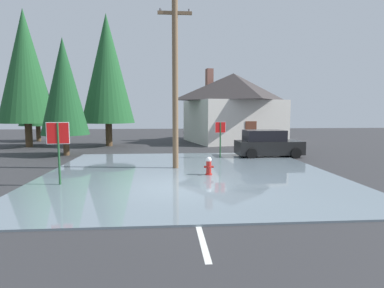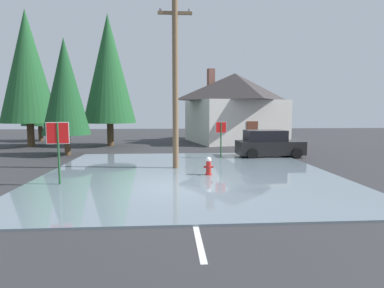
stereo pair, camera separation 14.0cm
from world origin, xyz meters
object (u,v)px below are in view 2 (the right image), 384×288
Objects in this scene: stop_sign_far at (221,133)px; pine_tree_far_center at (65,87)px; utility_pole at (175,83)px; stop_sign_near at (58,140)px; pine_tree_short_left at (39,90)px; fire_hydrant at (209,167)px; parked_car at (268,144)px; pine_tree_tall_left at (109,69)px; house at (235,107)px; pine_tree_mid_left at (27,67)px.

stop_sign_far is 0.30× the size of pine_tree_far_center.
utility_pole is 4.93m from stop_sign_far.
pine_tree_short_left is (-8.06, 18.69, 3.09)m from stop_sign_near.
pine_tree_far_center is (-8.26, 7.18, 3.93)m from fire_hydrant.
stop_sign_near is 0.59× the size of parked_car.
pine_tree_far_center is at bearing -107.79° from pine_tree_tall_left.
fire_hydrant is 0.10× the size of pine_tree_short_left.
pine_tree_tall_left is (-10.91, 7.01, 5.37)m from parked_car.
house reaches higher than fire_hydrant.
pine_tree_mid_left reaches higher than pine_tree_far_center.
fire_hydrant is 0.11× the size of utility_pole.
fire_hydrant is at bearing -105.33° from house.
utility_pole is 0.97× the size of pine_tree_short_left.
stop_sign_near is at bearing -120.85° from house.
house is at bearing 74.67° from fire_hydrant.
stop_sign_near is 2.87× the size of fire_hydrant.
stop_sign_near is at bearing -63.51° from pine_tree_mid_left.
pine_tree_far_center is (-1.73, -5.38, -1.81)m from pine_tree_tall_left.
stop_sign_far is at bearing 75.03° from fire_hydrant.
pine_tree_tall_left is (-6.53, 12.56, 5.74)m from fire_hydrant.
utility_pole is 15.61m from pine_tree_mid_left.
pine_tree_mid_left is (-6.18, -0.23, 0.10)m from pine_tree_tall_left.
stop_sign_far is at bearing -168.97° from parked_car.
parked_car is (10.23, 6.97, -0.95)m from stop_sign_near.
pine_tree_short_left is (-18.29, 11.72, 4.04)m from parked_car.
pine_tree_short_left is (-1.20, 4.94, -1.42)m from pine_tree_mid_left.
stop_sign_near is at bearing -145.73° from parked_car.
stop_sign_near is at bearing -166.35° from fire_hydrant.
pine_tree_tall_left reaches higher than fire_hydrant.
fire_hydrant is at bearing -128.27° from parked_car.
utility_pole is 14.84m from house.
pine_tree_mid_left is (-17.09, 6.79, 5.46)m from parked_car.
fire_hydrant is at bearing -104.97° from stop_sign_far.
pine_tree_short_left reaches higher than parked_car.
parked_car is (3.05, 0.60, -0.76)m from stop_sign_far.
pine_tree_mid_left is 7.07m from pine_tree_far_center.
pine_tree_far_center is at bearing -146.43° from house.
utility_pole is 3.63× the size of stop_sign_far.
house reaches higher than stop_sign_far.
utility_pole is at bearing 35.78° from stop_sign_near.
pine_tree_tall_left is 1.42× the size of pine_tree_far_center.
stop_sign_far is 0.27× the size of pine_tree_short_left.
fire_hydrant is at bearing -44.15° from pine_tree_mid_left.
utility_pole reaches higher than pine_tree_far_center.
stop_sign_far is at bearing -38.96° from pine_tree_short_left.
utility_pole is (4.45, 3.21, 2.42)m from stop_sign_near.
stop_sign_near is 0.30× the size of utility_pole.
house is (5.64, 13.69, -0.91)m from utility_pole.
stop_sign_near is 0.25× the size of house.
pine_tree_mid_left reaches higher than utility_pole.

